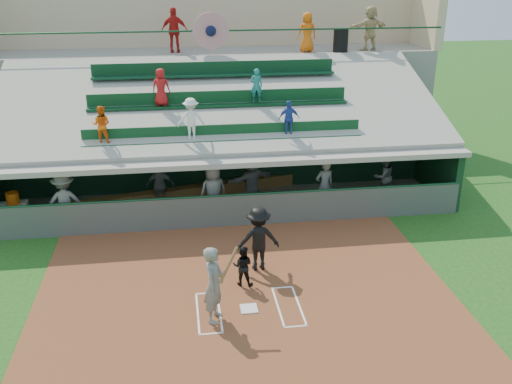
{
  "coord_description": "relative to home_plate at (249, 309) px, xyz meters",
  "views": [
    {
      "loc": [
        -1.55,
        -12.23,
        8.21
      ],
      "look_at": [
        0.68,
        3.5,
        1.8
      ],
      "focal_mm": 40.0,
      "sensor_mm": 36.0,
      "label": 1
    }
  ],
  "objects": [
    {
      "name": "dugout_bench",
      "position": [
        0.28,
        7.97,
        0.23
      ],
      "size": [
        14.38,
        3.95,
        0.44
      ],
      "primitive_type": "cube",
      "rotation": [
        0.0,
        0.0,
        0.24
      ],
      "color": "olive",
      "rests_on": "dugout_floor"
    },
    {
      "name": "dugout_player_d",
      "position": [
        0.95,
        6.5,
        0.98
      ],
      "size": [
        1.88,
        1.29,
        1.95
      ],
      "primitive_type": "imported",
      "rotation": [
        0.0,
        0.0,
        3.59
      ],
      "color": "#5B5E58",
      "rests_on": "dugout_floor"
    },
    {
      "name": "dugout_player_f",
      "position": [
        5.87,
        6.59,
        0.85
      ],
      "size": [
        0.97,
        0.85,
        1.7
      ],
      "primitive_type": "imported",
      "rotation": [
        0.0,
        0.0,
        3.42
      ],
      "color": "#525450",
      "rests_on": "dugout_floor"
    },
    {
      "name": "grandstand",
      "position": [
        -0.01,
        10.51,
        2.23
      ],
      "size": [
        20.4,
        10.4,
        7.8
      ],
      "color": "#505550",
      "rests_on": "ground"
    },
    {
      "name": "trash_bin",
      "position": [
        5.61,
        12.24,
        5.05
      ],
      "size": [
        0.64,
        0.64,
        0.96
      ],
      "primitive_type": "cylinder",
      "color": "black",
      "rests_on": "concourse_slab"
    },
    {
      "name": "concourse_slab",
      "position": [
        0.0,
        13.5,
        2.26
      ],
      "size": [
        20.0,
        3.0,
        4.6
      ],
      "primitive_type": "cube",
      "color": "gray",
      "rests_on": "ground"
    },
    {
      "name": "concourse_staff_c",
      "position": [
        7.0,
        12.55,
        5.52
      ],
      "size": [
        1.86,
        1.01,
        1.92
      ],
      "primitive_type": "imported",
      "rotation": [
        0.0,
        0.0,
        3.41
      ],
      "color": "tan",
      "rests_on": "concourse_slab"
    },
    {
      "name": "batter_at_plate",
      "position": [
        -0.88,
        -0.31,
        0.98
      ],
      "size": [
        0.98,
        0.84,
        1.97
      ],
      "color": "#60645E",
      "rests_on": "dirt_slab"
    },
    {
      "name": "white_table",
      "position": [
        -7.08,
        6.04,
        0.38
      ],
      "size": [
        0.94,
        0.75,
        0.75
      ],
      "primitive_type": "cube",
      "rotation": [
        0.0,
        0.0,
        0.13
      ],
      "color": "white",
      "rests_on": "dugout_floor"
    },
    {
      "name": "dugout_floor",
      "position": [
        0.0,
        6.75,
        -0.02
      ],
      "size": [
        16.0,
        3.5,
        0.04
      ],
      "primitive_type": "cube",
      "color": "gray",
      "rests_on": "ground"
    },
    {
      "name": "dugout_player_c",
      "position": [
        -0.48,
        5.61,
        1.0
      ],
      "size": [
        1.12,
        0.9,
        1.98
      ],
      "primitive_type": "imported",
      "rotation": [
        0.0,
        0.0,
        3.46
      ],
      "color": "#575A55",
      "rests_on": "dugout_floor"
    },
    {
      "name": "home_umpire",
      "position": [
        0.54,
        2.05,
        0.93
      ],
      "size": [
        1.25,
        0.76,
        1.89
      ],
      "primitive_type": "imported",
      "rotation": [
        0.0,
        0.0,
        3.19
      ],
      "color": "black",
      "rests_on": "dirt_slab"
    },
    {
      "name": "ground",
      "position": [
        0.0,
        0.0,
        -0.04
      ],
      "size": [
        100.0,
        100.0,
        0.0
      ],
      "primitive_type": "plane",
      "color": "#1B4A14",
      "rests_on": "ground"
    },
    {
      "name": "concourse_staff_a",
      "position": [
        -1.47,
        13.04,
        5.5
      ],
      "size": [
        1.13,
        0.55,
        1.87
      ],
      "primitive_type": "imported",
      "rotation": [
        0.0,
        0.0,
        3.06
      ],
      "color": "#B11614",
      "rests_on": "concourse_slab"
    },
    {
      "name": "dugout_player_a",
      "position": [
        -5.3,
        5.45,
        0.99
      ],
      "size": [
        1.35,
        0.87,
        1.98
      ],
      "primitive_type": "imported",
      "rotation": [
        0.0,
        0.0,
        3.25
      ],
      "color": "#5A5C57",
      "rests_on": "dugout_floor"
    },
    {
      "name": "dirt_slab",
      "position": [
        0.0,
        0.5,
        -0.03
      ],
      "size": [
        11.0,
        9.0,
        0.02
      ],
      "primitive_type": "cube",
      "color": "brown",
      "rests_on": "ground"
    },
    {
      "name": "dugout_player_e",
      "position": [
        3.41,
        5.78,
        0.94
      ],
      "size": [
        0.76,
        0.59,
        1.87
      ],
      "primitive_type": "imported",
      "rotation": [
        0.0,
        0.0,
        3.36
      ],
      "color": "#5C5F5A",
      "rests_on": "dugout_floor"
    },
    {
      "name": "catcher",
      "position": [
        -0.01,
        1.22,
        0.56
      ],
      "size": [
        0.65,
        0.56,
        1.15
      ],
      "primitive_type": "imported",
      "rotation": [
        0.0,
        0.0,
        2.88
      ],
      "color": "black",
      "rests_on": "dirt_slab"
    },
    {
      "name": "dugout_player_b",
      "position": [
        -2.27,
        6.82,
        0.85
      ],
      "size": [
        1.01,
        0.46,
        1.69
      ],
      "primitive_type": "imported",
      "rotation": [
        0.0,
        0.0,
        3.09
      ],
      "color": "#565954",
      "rests_on": "dugout_floor"
    },
    {
      "name": "home_plate",
      "position": [
        0.0,
        0.0,
        0.0
      ],
      "size": [
        0.43,
        0.43,
        0.03
      ],
      "primitive_type": "cube",
      "color": "silver",
      "rests_on": "dirt_slab"
    },
    {
      "name": "batters_box_chalk",
      "position": [
        0.0,
        0.0,
        -0.01
      ],
      "size": [
        2.65,
        1.85,
        0.01
      ],
      "color": "white",
      "rests_on": "dirt_slab"
    },
    {
      "name": "water_cooler",
      "position": [
        -7.06,
        6.02,
        0.97
      ],
      "size": [
        0.41,
        0.41,
        0.41
      ],
      "primitive_type": "cylinder",
      "color": "#D6580C",
      "rests_on": "white_table"
    },
    {
      "name": "concourse_staff_b",
      "position": [
        4.16,
        12.45,
        5.4
      ],
      "size": [
        0.86,
        0.6,
        1.66
      ],
      "primitive_type": "imported",
      "rotation": [
        0.0,
        0.0,
        3.23
      ],
      "color": "#E65E0D",
      "rests_on": "concourse_slab"
    }
  ]
}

